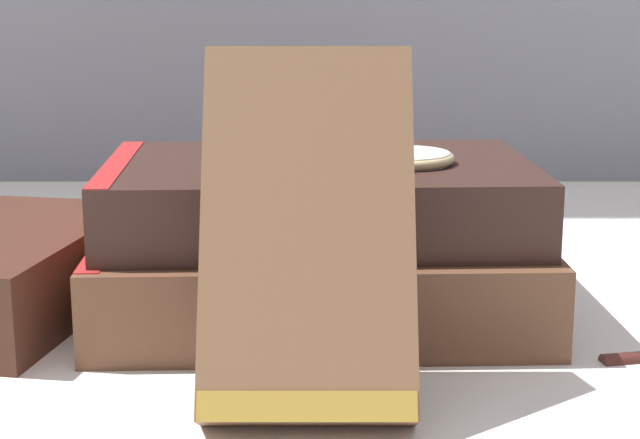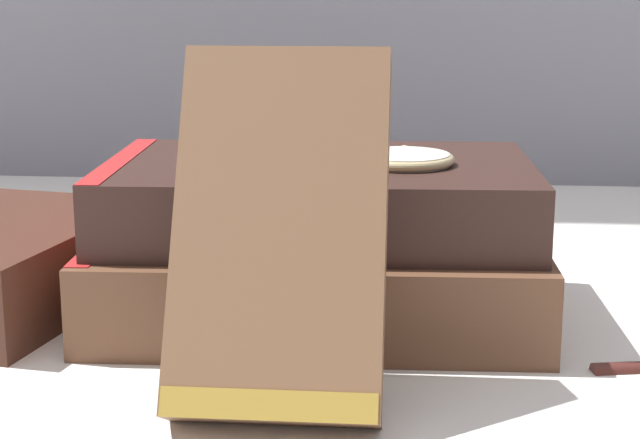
{
  "view_description": "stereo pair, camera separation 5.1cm",
  "coord_description": "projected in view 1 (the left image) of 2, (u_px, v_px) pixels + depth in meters",
  "views": [
    {
      "loc": [
        -0.01,
        -0.55,
        0.18
      ],
      "look_at": [
        -0.01,
        -0.01,
        0.06
      ],
      "focal_mm": 60.0,
      "sensor_mm": 36.0,
      "label": 1
    },
    {
      "loc": [
        0.04,
        -0.55,
        0.18
      ],
      "look_at": [
        -0.01,
        -0.01,
        0.06
      ],
      "focal_mm": 60.0,
      "sensor_mm": 36.0,
      "label": 2
    }
  ],
  "objects": [
    {
      "name": "book_leaning_front",
      "position": [
        305.0,
        245.0,
        0.45
      ],
      "size": [
        0.09,
        0.1,
        0.15
      ],
      "rotation": [
        -0.48,
        0.0,
        0.0
      ],
      "color": "brown",
      "rests_on": "ground_plane"
    },
    {
      "name": "pocket_watch",
      "position": [
        402.0,
        158.0,
        0.56
      ],
      "size": [
        0.05,
        0.06,
        0.01
      ],
      "color": "silver",
      "rests_on": "book_flat_top"
    },
    {
      "name": "reading_glasses",
      "position": [
        295.0,
        247.0,
        0.72
      ],
      "size": [
        0.11,
        0.07,
        0.0
      ],
      "rotation": [
        0.0,
        0.0,
        -0.2
      ],
      "color": "black",
      "rests_on": "ground_plane"
    },
    {
      "name": "book_flat_top",
      "position": [
        306.0,
        197.0,
        0.57
      ],
      "size": [
        0.23,
        0.15,
        0.04
      ],
      "rotation": [
        0.0,
        0.0,
        0.04
      ],
      "color": "#331E19",
      "rests_on": "book_flat_bottom"
    },
    {
      "name": "book_flat_bottom",
      "position": [
        306.0,
        275.0,
        0.57
      ],
      "size": [
        0.24,
        0.17,
        0.05
      ],
      "rotation": [
        0.0,
        0.0,
        0.04
      ],
      "color": "brown",
      "rests_on": "ground_plane"
    },
    {
      "name": "ground_plane",
      "position": [
        333.0,
        316.0,
        0.58
      ],
      "size": [
        3.0,
        3.0,
        0.0
      ],
      "primitive_type": "plane",
      "color": "white"
    }
  ]
}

